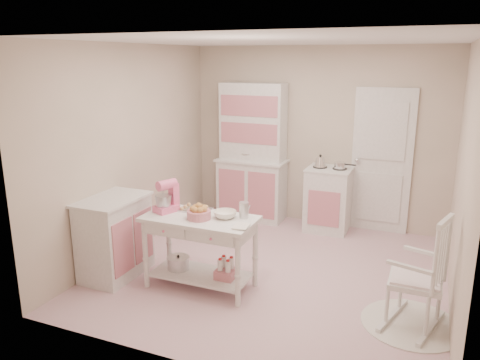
# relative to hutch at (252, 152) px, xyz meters

# --- Properties ---
(room_shell) EXTENTS (3.84, 3.84, 2.62)m
(room_shell) POSITION_rel_hutch_xyz_m (0.92, -1.66, 0.61)
(room_shell) COLOR #CA7E90
(room_shell) RESTS_ON ground
(door) EXTENTS (0.82, 0.05, 2.04)m
(door) POSITION_rel_hutch_xyz_m (1.87, 0.21, -0.02)
(door) COLOR white
(door) RESTS_ON ground
(hutch) EXTENTS (1.06, 0.50, 2.08)m
(hutch) POSITION_rel_hutch_xyz_m (0.00, 0.00, 0.00)
(hutch) COLOR white
(hutch) RESTS_ON ground
(stove) EXTENTS (0.62, 0.57, 0.92)m
(stove) POSITION_rel_hutch_xyz_m (1.20, -0.05, -0.58)
(stove) COLOR white
(stove) RESTS_ON ground
(base_cabinet) EXTENTS (0.54, 0.84, 0.92)m
(base_cabinet) POSITION_rel_hutch_xyz_m (-0.71, -2.44, -0.58)
(base_cabinet) COLOR white
(base_cabinet) RESTS_ON ground
(lace_rug) EXTENTS (0.92, 0.92, 0.01)m
(lace_rug) POSITION_rel_hutch_xyz_m (2.49, -2.24, -1.03)
(lace_rug) COLOR white
(lace_rug) RESTS_ON ground
(rocking_chair) EXTENTS (0.66, 0.82, 1.10)m
(rocking_chair) POSITION_rel_hutch_xyz_m (2.49, -2.24, -0.49)
(rocking_chair) COLOR white
(rocking_chair) RESTS_ON ground
(work_table) EXTENTS (1.20, 0.60, 0.80)m
(work_table) POSITION_rel_hutch_xyz_m (0.32, -2.32, -0.64)
(work_table) COLOR white
(work_table) RESTS_ON ground
(stand_mixer) EXTENTS (0.29, 0.34, 0.34)m
(stand_mixer) POSITION_rel_hutch_xyz_m (-0.10, -2.30, -0.07)
(stand_mixer) COLOR pink
(stand_mixer) RESTS_ON work_table
(cookie_tray) EXTENTS (0.34, 0.24, 0.02)m
(cookie_tray) POSITION_rel_hutch_xyz_m (0.17, -2.14, -0.23)
(cookie_tray) COLOR silver
(cookie_tray) RESTS_ON work_table
(bread_basket) EXTENTS (0.25, 0.25, 0.09)m
(bread_basket) POSITION_rel_hutch_xyz_m (0.34, -2.37, -0.19)
(bread_basket) COLOR #C97380
(bread_basket) RESTS_ON work_table
(mixing_bowl) EXTENTS (0.24, 0.24, 0.07)m
(mixing_bowl) POSITION_rel_hutch_xyz_m (0.58, -2.24, -0.20)
(mixing_bowl) COLOR white
(mixing_bowl) RESTS_ON work_table
(metal_pitcher) EXTENTS (0.10, 0.10, 0.17)m
(metal_pitcher) POSITION_rel_hutch_xyz_m (0.76, -2.16, -0.16)
(metal_pitcher) COLOR silver
(metal_pitcher) RESTS_ON work_table
(recipe_book) EXTENTS (0.17, 0.21, 0.02)m
(recipe_book) POSITION_rel_hutch_xyz_m (0.77, -2.44, -0.23)
(recipe_book) COLOR white
(recipe_book) RESTS_ON work_table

